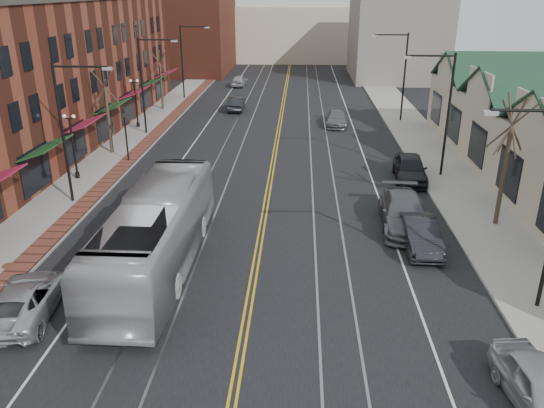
# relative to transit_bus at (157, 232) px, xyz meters

# --- Properties ---
(ground) EXTENTS (160.00, 160.00, 0.00)m
(ground) POSITION_rel_transit_bus_xyz_m (4.37, -8.46, -1.78)
(ground) COLOR black
(ground) RESTS_ON ground
(sidewalk_left) EXTENTS (4.00, 120.00, 0.15)m
(sidewalk_left) POSITION_rel_transit_bus_xyz_m (-7.63, 11.54, -1.71)
(sidewalk_left) COLOR gray
(sidewalk_left) RESTS_ON ground
(sidewalk_right) EXTENTS (4.00, 120.00, 0.15)m
(sidewalk_right) POSITION_rel_transit_bus_xyz_m (16.37, 11.54, -1.71)
(sidewalk_right) COLOR gray
(sidewalk_right) RESTS_ON ground
(building_left) EXTENTS (10.00, 50.00, 11.00)m
(building_left) POSITION_rel_transit_bus_xyz_m (-14.63, 18.54, 3.72)
(building_left) COLOR maroon
(building_left) RESTS_ON ground
(backdrop_left) EXTENTS (14.00, 18.00, 14.00)m
(backdrop_left) POSITION_rel_transit_bus_xyz_m (-11.63, 61.54, 5.22)
(backdrop_left) COLOR maroon
(backdrop_left) RESTS_ON ground
(backdrop_mid) EXTENTS (22.00, 14.00, 9.00)m
(backdrop_mid) POSITION_rel_transit_bus_xyz_m (4.37, 76.54, 2.72)
(backdrop_mid) COLOR beige
(backdrop_mid) RESTS_ON ground
(backdrop_right) EXTENTS (12.00, 16.00, 11.00)m
(backdrop_right) POSITION_rel_transit_bus_xyz_m (19.37, 56.54, 3.72)
(backdrop_right) COLOR slate
(backdrop_right) RESTS_ON ground
(streetlight_l_1) EXTENTS (3.33, 0.25, 8.00)m
(streetlight_l_1) POSITION_rel_transit_bus_xyz_m (-6.68, 7.54, 3.24)
(streetlight_l_1) COLOR black
(streetlight_l_1) RESTS_ON sidewalk_left
(streetlight_l_2) EXTENTS (3.33, 0.25, 8.00)m
(streetlight_l_2) POSITION_rel_transit_bus_xyz_m (-6.68, 23.54, 3.24)
(streetlight_l_2) COLOR black
(streetlight_l_2) RESTS_ON sidewalk_left
(streetlight_l_3) EXTENTS (3.33, 0.25, 8.00)m
(streetlight_l_3) POSITION_rel_transit_bus_xyz_m (-6.68, 39.54, 3.24)
(streetlight_l_3) COLOR black
(streetlight_l_3) RESTS_ON sidewalk_left
(streetlight_r_1) EXTENTS (3.33, 0.25, 8.00)m
(streetlight_r_1) POSITION_rel_transit_bus_xyz_m (15.41, 13.54, 3.24)
(streetlight_r_1) COLOR black
(streetlight_r_1) RESTS_ON sidewalk_right
(streetlight_r_2) EXTENTS (3.33, 0.25, 8.00)m
(streetlight_r_2) POSITION_rel_transit_bus_xyz_m (15.41, 29.54, 3.24)
(streetlight_r_2) COLOR black
(streetlight_r_2) RESTS_ON sidewalk_right
(lamppost_l_2) EXTENTS (0.84, 0.28, 4.27)m
(lamppost_l_2) POSITION_rel_transit_bus_xyz_m (-8.43, 11.54, 0.42)
(lamppost_l_2) COLOR black
(lamppost_l_2) RESTS_ON sidewalk_left
(lamppost_l_3) EXTENTS (0.84, 0.28, 4.27)m
(lamppost_l_3) POSITION_rel_transit_bus_xyz_m (-8.43, 25.54, 0.42)
(lamppost_l_3) COLOR black
(lamppost_l_3) RESTS_ON sidewalk_left
(tree_left_near) EXTENTS (1.78, 1.37, 6.48)m
(tree_left_near) POSITION_rel_transit_bus_xyz_m (-8.13, 17.54, 1.73)
(tree_left_near) COLOR #382B21
(tree_left_near) RESTS_ON sidewalk_left
(tree_left_far) EXTENTS (1.66, 1.28, 6.02)m
(tree_left_far) POSITION_rel_transit_bus_xyz_m (-8.13, 33.54, 1.50)
(tree_left_far) COLOR #382B21
(tree_left_far) RESTS_ON sidewalk_left
(tree_right_mid) EXTENTS (1.90, 1.46, 6.93)m
(tree_right_mid) POSITION_rel_transit_bus_xyz_m (16.87, 5.54, 1.97)
(tree_right_mid) COLOR #382B21
(tree_right_mid) RESTS_ON sidewalk_right
(manhole_far) EXTENTS (0.60, 0.60, 0.02)m
(manhole_far) POSITION_rel_transit_bus_xyz_m (-6.83, -0.46, -1.62)
(manhole_far) COLOR #592D19
(manhole_far) RESTS_ON sidewalk_left
(traffic_signal) EXTENTS (0.18, 0.15, 3.80)m
(traffic_signal) POSITION_rel_transit_bus_xyz_m (-6.23, 15.54, 0.57)
(traffic_signal) COLOR black
(traffic_signal) RESTS_ON sidewalk_left
(transit_bus) EXTENTS (3.06, 12.80, 3.56)m
(transit_bus) POSITION_rel_transit_bus_xyz_m (0.00, 0.00, 0.00)
(transit_bus) COLOR #B8B8BA
(transit_bus) RESTS_ON ground
(parked_suv) EXTENTS (2.85, 5.21, 1.38)m
(parked_suv) POSITION_rel_transit_bus_xyz_m (-4.22, -4.01, -1.09)
(parked_suv) COLOR #B9BCC1
(parked_suv) RESTS_ON ground
(parked_car_a) EXTENTS (2.20, 4.47, 1.47)m
(parked_car_a) POSITION_rel_transit_bus_xyz_m (13.67, -8.05, -1.05)
(parked_car_a) COLOR #A9AAB0
(parked_car_a) RESTS_ON ground
(parked_car_b) EXTENTS (1.59, 4.49, 1.48)m
(parked_car_b) POSITION_rel_transit_bus_xyz_m (12.23, 2.69, -1.04)
(parked_car_b) COLOR black
(parked_car_b) RESTS_ON ground
(parked_car_c) EXTENTS (2.74, 5.97, 1.69)m
(parked_car_c) POSITION_rel_transit_bus_xyz_m (11.87, 5.09, -0.93)
(parked_car_c) COLOR #595960
(parked_car_c) RESTS_ON ground
(parked_car_d) EXTENTS (2.42, 5.14, 1.70)m
(parked_car_d) POSITION_rel_transit_bus_xyz_m (13.59, 12.62, -0.93)
(parked_car_d) COLOR black
(parked_car_d) RESTS_ON ground
(distant_car_left) EXTENTS (1.57, 4.32, 1.41)m
(distant_car_left) POSITION_rel_transit_bus_xyz_m (-0.40, 33.63, -1.07)
(distant_car_left) COLOR black
(distant_car_left) RESTS_ON ground
(distant_car_right) EXTENTS (2.23, 4.77, 1.35)m
(distant_car_right) POSITION_rel_transit_bus_xyz_m (9.66, 27.64, -1.11)
(distant_car_right) COLOR slate
(distant_car_right) RESTS_ON ground
(distant_car_far) EXTENTS (2.06, 4.36, 1.44)m
(distant_car_far) POSITION_rel_transit_bus_xyz_m (-1.72, 48.42, -1.06)
(distant_car_far) COLOR #B1B2B8
(distant_car_far) RESTS_ON ground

